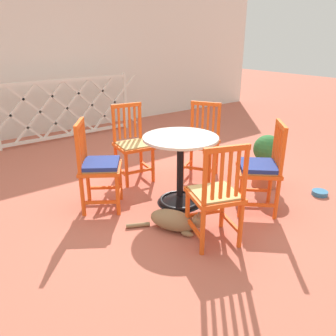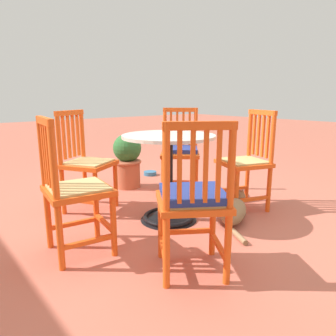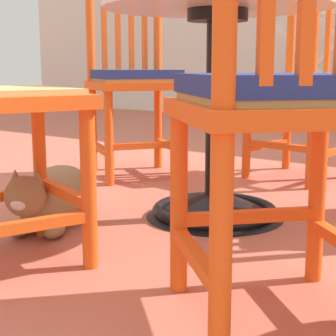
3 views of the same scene
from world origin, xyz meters
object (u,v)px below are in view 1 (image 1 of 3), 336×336
object	(u,v)px
orange_chair_near_fence	(216,196)
orange_chair_by_planter	(261,169)
orange_chair_at_corner	(98,167)
orange_chair_facing_out	(201,143)
orange_chair_tucked_in	(133,145)
terracotta_planter	(266,160)
pet_water_bowl	(320,193)
tabby_cat	(176,221)
cafe_table	(180,178)

from	to	relation	value
orange_chair_near_fence	orange_chair_by_planter	world-z (taller)	same
orange_chair_at_corner	orange_chair_facing_out	world-z (taller)	same
orange_chair_by_planter	orange_chair_tucked_in	bearing A→B (deg)	111.67
terracotta_planter	orange_chair_tucked_in	bearing A→B (deg)	134.68
orange_chair_by_planter	pet_water_bowl	size ratio (longest dim) A/B	5.36
orange_chair_by_planter	terracotta_planter	distance (m)	0.64
orange_chair_by_planter	tabby_cat	distance (m)	0.99
cafe_table	orange_chair_facing_out	xyz separation A→B (m)	(0.67, 0.41, 0.15)
orange_chair_at_corner	terracotta_planter	size ratio (longest dim) A/B	1.47
orange_chair_facing_out	orange_chair_tucked_in	world-z (taller)	same
orange_chair_at_corner	orange_chair_by_planter	distance (m)	1.60
orange_chair_at_corner	pet_water_bowl	bearing A→B (deg)	-30.64
orange_chair_at_corner	orange_chair_by_planter	world-z (taller)	same
orange_chair_tucked_in	orange_chair_facing_out	bearing A→B (deg)	-30.96
cafe_table	orange_chair_facing_out	size ratio (longest dim) A/B	0.83
orange_chair_at_corner	tabby_cat	distance (m)	0.96
orange_chair_at_corner	orange_chair_by_planter	bearing A→B (deg)	-39.27
orange_chair_by_planter	orange_chair_tucked_in	xyz separation A→B (m)	(-0.57, 1.45, -0.01)
orange_chair_by_planter	terracotta_planter	bearing A→B (deg)	31.50
tabby_cat	terracotta_planter	distance (m)	1.46
orange_chair_by_planter	orange_chair_tucked_in	distance (m)	1.56
orange_chair_by_planter	orange_chair_tucked_in	world-z (taller)	same
orange_chair_facing_out	tabby_cat	xyz separation A→B (m)	(-1.05, -0.83, -0.34)
orange_chair_at_corner	orange_chair_facing_out	xyz separation A→B (m)	(1.38, 0.00, -0.01)
orange_chair_by_planter	orange_chair_facing_out	bearing A→B (deg)	81.89
orange_chair_by_planter	orange_chair_facing_out	xyz separation A→B (m)	(0.14, 1.01, -0.01)
orange_chair_by_planter	terracotta_planter	xyz separation A→B (m)	(0.53, 0.33, -0.12)
orange_chair_near_fence	tabby_cat	world-z (taller)	orange_chair_near_fence
orange_chair_at_corner	terracotta_planter	bearing A→B (deg)	-21.19
cafe_table	pet_water_bowl	xyz separation A→B (m)	(1.36, -0.81, -0.26)
orange_chair_by_planter	tabby_cat	xyz separation A→B (m)	(-0.90, 0.19, -0.35)
cafe_table	orange_chair_at_corner	world-z (taller)	orange_chair_at_corner
cafe_table	orange_chair_by_planter	size ratio (longest dim) A/B	0.83
pet_water_bowl	cafe_table	bearing A→B (deg)	149.09
cafe_table	orange_chair_by_planter	xyz separation A→B (m)	(0.53, -0.60, 0.16)
cafe_table	orange_chair_near_fence	world-z (taller)	orange_chair_near_fence
orange_chair_at_corner	orange_chair_facing_out	size ratio (longest dim) A/B	1.00
orange_chair_near_fence	orange_chair_tucked_in	world-z (taller)	same
orange_chair_near_fence	tabby_cat	bearing A→B (deg)	114.05
orange_chair_by_planter	pet_water_bowl	distance (m)	0.95
orange_chair_facing_out	orange_chair_by_planter	bearing A→B (deg)	-98.11
orange_chair_tucked_in	pet_water_bowl	bearing A→B (deg)	-49.74
cafe_table	terracotta_planter	world-z (taller)	cafe_table
pet_water_bowl	terracotta_planter	bearing A→B (deg)	118.89
orange_chair_near_fence	orange_chair_facing_out	world-z (taller)	same
orange_chair_by_planter	tabby_cat	world-z (taller)	orange_chair_by_planter
pet_water_bowl	orange_chair_near_fence	bearing A→B (deg)	177.53
orange_chair_at_corner	tabby_cat	size ratio (longest dim) A/B	1.57
orange_chair_near_fence	orange_chair_by_planter	distance (m)	0.77
cafe_table	terracotta_planter	bearing A→B (deg)	-14.47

